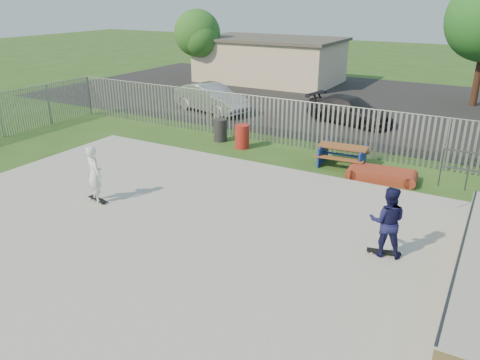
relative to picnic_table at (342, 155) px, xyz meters
The scene contains 16 objects.
ground 8.19m from the picnic_table, 109.56° to the right, with size 120.00×120.00×0.00m, color #2B4E1B.
concrete_slab 8.18m from the picnic_table, 109.56° to the right, with size 15.00×12.00×0.15m, color #A0A09B.
fence 3.62m from the picnic_table, 119.11° to the right, with size 26.04×16.02×2.00m.
picnic_table is the anchor object (origin of this frame).
funbox 1.92m from the picnic_table, 26.22° to the right, with size 2.08×1.18×0.40m.
trash_bin_red 4.41m from the picnic_table, behind, with size 0.60×0.60×1.01m, color #A42119.
trash_bin_grey 5.78m from the picnic_table, behind, with size 0.59×0.59×0.99m, color #262629.
parking_lot 11.63m from the picnic_table, 103.62° to the left, with size 40.00×18.00×0.02m, color black.
car_silver 10.35m from the picnic_table, 152.11° to the left, with size 1.62×4.64×1.53m, color silver.
car_dark 6.53m from the picnic_table, 105.19° to the left, with size 1.85×4.54×1.32m, color black.
building 18.73m from the picnic_table, 125.07° to the left, with size 10.40×6.40×3.20m.
tree_left 20.11m from the picnic_table, 140.51° to the left, with size 3.36×3.36×5.19m.
skateboard_a 6.91m from the picnic_table, 63.38° to the right, with size 0.82×0.38×0.08m.
skateboard_b 9.13m from the picnic_table, 126.26° to the right, with size 0.82×0.36×0.08m.
skater_navy 6.93m from the picnic_table, 63.38° to the right, with size 0.87×0.68×1.78m, color #141540.
skater_white 9.15m from the picnic_table, 126.26° to the right, with size 0.65×0.43×1.78m, color white.
Camera 1 is at (7.75, -8.95, 6.11)m, focal length 35.00 mm.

